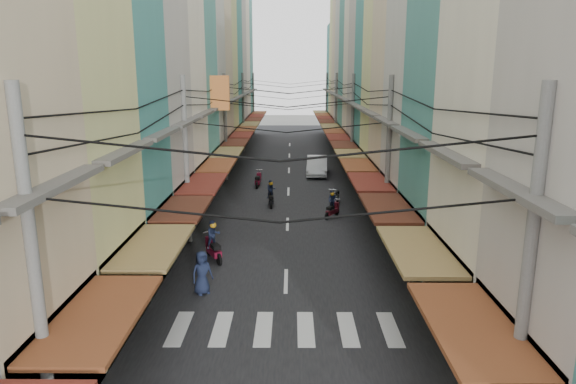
{
  "coord_description": "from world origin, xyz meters",
  "views": [
    {
      "loc": [
        0.22,
        -21.53,
        8.35
      ],
      "look_at": [
        0.04,
        4.77,
        2.15
      ],
      "focal_mm": 32.0,
      "sensor_mm": 36.0,
      "label": 1
    }
  ],
  "objects_px": {
    "white_car": "(317,175)",
    "traffic_sign": "(435,257)",
    "bicycle": "(431,292)",
    "market_umbrella": "(477,236)"
  },
  "relations": [
    {
      "from": "white_car",
      "to": "traffic_sign",
      "type": "height_order",
      "value": "traffic_sign"
    },
    {
      "from": "white_car",
      "to": "market_umbrella",
      "type": "xyz_separation_m",
      "value": [
        4.88,
        -23.26,
        2.32
      ]
    },
    {
      "from": "traffic_sign",
      "to": "bicycle",
      "type": "bearing_deg",
      "value": 75.4
    },
    {
      "from": "white_car",
      "to": "market_umbrella",
      "type": "relative_size",
      "value": 2.08
    },
    {
      "from": "white_car",
      "to": "market_umbrella",
      "type": "height_order",
      "value": "market_umbrella"
    },
    {
      "from": "market_umbrella",
      "to": "bicycle",
      "type": "bearing_deg",
      "value": 174.77
    },
    {
      "from": "white_car",
      "to": "bicycle",
      "type": "relative_size",
      "value": 3.19
    },
    {
      "from": "bicycle",
      "to": "market_umbrella",
      "type": "xyz_separation_m",
      "value": [
        1.55,
        -0.14,
        2.32
      ]
    },
    {
      "from": "white_car",
      "to": "bicycle",
      "type": "bearing_deg",
      "value": -78.41
    },
    {
      "from": "market_umbrella",
      "to": "traffic_sign",
      "type": "xyz_separation_m",
      "value": [
        -2.04,
        -1.76,
        -0.17
      ]
    }
  ]
}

